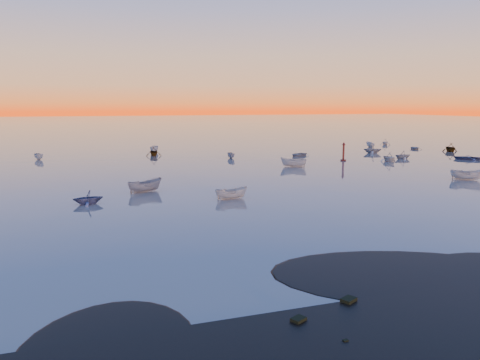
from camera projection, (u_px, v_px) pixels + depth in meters
name	position (u px, v px, depth m)	size (l,w,h in m)	color
ground	(139.00, 143.00, 120.73)	(600.00, 600.00, 0.00)	#6F655D
mud_lobes	(359.00, 283.00, 26.44)	(140.00, 6.00, 0.07)	black
moored_fleet	(174.00, 166.00, 76.85)	(124.00, 58.00, 1.20)	silver
boat_near_center	(231.00, 199.00, 49.93)	(3.63, 1.53, 1.26)	silver
boat_near_right	(389.00, 161.00, 82.64)	(3.60, 1.62, 1.26)	silver
channel_marker	(343.00, 153.00, 83.34)	(0.98, 0.98, 3.48)	#4E1610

